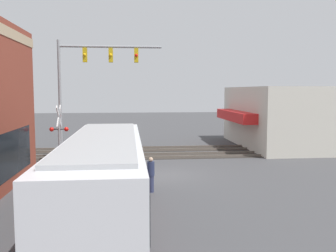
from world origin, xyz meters
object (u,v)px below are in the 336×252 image
at_px(crossing_signal, 59,129).
at_px(parked_car_grey, 119,139).
at_px(city_bus, 104,176).
at_px(pedestrian_near_bus, 151,174).

relative_size(crossing_signal, parked_car_grey, 0.82).
distance_m(city_bus, crossing_signal, 11.46).
height_order(parked_car_grey, pedestrian_near_bus, pedestrian_near_bus).
bearing_deg(city_bus, crossing_signal, 17.73).
xyz_separation_m(crossing_signal, parked_car_grey, (7.13, -3.49, -1.61)).
xyz_separation_m(parked_car_grey, pedestrian_near_bus, (-13.96, -1.87, 0.15)).
bearing_deg(pedestrian_near_bus, city_bus, 155.39).
bearing_deg(city_bus, pedestrian_near_bus, -24.61).
relative_size(parked_car_grey, pedestrian_near_bus, 2.82).
relative_size(crossing_signal, pedestrian_near_bus, 2.31).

